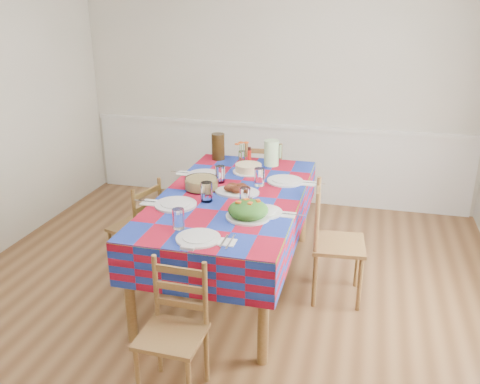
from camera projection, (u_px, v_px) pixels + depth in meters
The scene contains 22 objects.
room at pixel (208, 143), 3.41m from camera, with size 4.58×5.08×2.78m.
wainscot at pixel (274, 160), 5.97m from camera, with size 4.41×0.06×0.92m.
dining_table at pixel (232, 205), 4.08m from camera, with size 1.11×2.06×0.80m.
setting_near_head at pixel (192, 231), 3.33m from camera, with size 0.47×0.32×0.14m.
setting_left_near at pixel (186, 200), 3.84m from camera, with size 0.58×0.35×0.15m.
setting_left_far at pixel (209, 174), 4.41m from camera, with size 0.54×0.32×0.14m.
setting_right_near at pixel (257, 206), 3.74m from camera, with size 0.52×0.30×0.13m.
setting_right_far at pixel (277, 179), 4.28m from camera, with size 0.58×0.33×0.15m.
meat_platter at pixel (237, 190), 4.06m from camera, with size 0.36×0.26×0.07m.
salad_platter at pixel (248, 211), 3.60m from camera, with size 0.32×0.32×0.13m.
pasta_bowl at pixel (201, 184), 4.14m from camera, with size 0.27×0.27×0.10m.
cake at pixel (248, 169), 4.54m from camera, with size 0.28×0.28×0.08m.
serving_utensils at pixel (246, 201), 3.90m from camera, with size 0.15×0.34×0.01m.
flower_vase at pixel (242, 153), 4.80m from camera, with size 0.13×0.11×0.21m.
hot_sauce at pixel (249, 155), 4.81m from camera, with size 0.04×0.04×0.15m, color red.
green_pitcher at pixel (272, 153), 4.72m from camera, with size 0.14×0.14×0.24m, color #BCF0A9.
tea_pitcher at pixel (218, 147), 4.89m from camera, with size 0.13×0.13×0.25m, color black.
name_card at pixel (187, 248), 3.14m from camera, with size 0.09×0.03×0.02m, color silver.
chair_near at pixel (174, 332), 3.00m from camera, with size 0.38×0.36×0.84m.
chair_far at pixel (265, 182), 5.35m from camera, with size 0.43×0.41×0.92m.
chair_left at pixel (139, 228), 4.36m from camera, with size 0.45×0.46×0.85m.
chair_right at pixel (333, 243), 3.97m from camera, with size 0.43×0.45×0.95m.
Camera 1 is at (1.03, -3.15, 2.25)m, focal length 38.00 mm.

